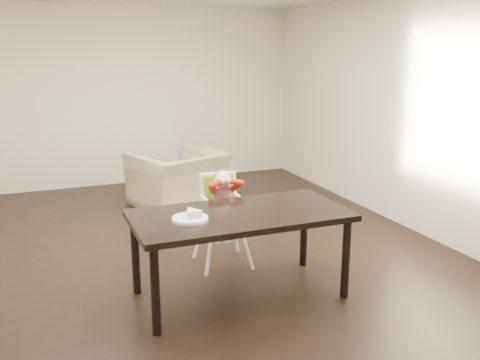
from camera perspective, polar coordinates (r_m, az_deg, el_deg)
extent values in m
plane|color=black|center=(5.30, -8.16, -9.40)|extent=(7.00, 7.00, 0.00)
cube|color=beige|center=(8.34, -14.38, 8.56)|extent=(6.00, 0.02, 2.70)
cube|color=beige|center=(1.82, 18.40, -11.27)|extent=(6.00, 0.02, 2.70)
cube|color=beige|center=(6.31, 19.01, 6.54)|extent=(0.02, 7.00, 2.70)
cube|color=black|center=(4.48, -0.01, -3.80)|extent=(1.80, 0.90, 0.05)
cylinder|color=black|center=(4.06, -9.02, -11.64)|extent=(0.07, 0.07, 0.70)
cylinder|color=black|center=(4.66, 11.22, -8.26)|extent=(0.07, 0.07, 0.70)
cylinder|color=black|center=(4.73, -11.08, -7.91)|extent=(0.07, 0.07, 0.70)
cylinder|color=black|center=(5.25, 6.83, -5.47)|extent=(0.07, 0.07, 0.70)
cylinder|color=white|center=(5.08, -3.25, -7.26)|extent=(0.04, 0.04, 0.50)
cylinder|color=white|center=(5.18, 0.62, -6.80)|extent=(0.04, 0.04, 0.50)
cylinder|color=white|center=(5.40, -4.28, -5.93)|extent=(0.04, 0.04, 0.50)
cylinder|color=white|center=(5.50, -0.62, -5.53)|extent=(0.04, 0.04, 0.50)
cube|color=white|center=(5.20, -1.90, -3.76)|extent=(0.38, 0.34, 0.05)
cube|color=#7CBB17|center=(5.19, -1.91, -3.43)|extent=(0.30, 0.29, 0.03)
cube|color=white|center=(5.27, -2.36, -1.18)|extent=(0.36, 0.07, 0.38)
cube|color=#7CBB17|center=(5.25, -2.28, -1.34)|extent=(0.31, 0.04, 0.34)
cube|color=black|center=(5.17, -2.69, -1.59)|extent=(0.04, 0.16, 0.02)
cube|color=black|center=(5.20, -1.45, -1.48)|extent=(0.04, 0.16, 0.02)
cylinder|color=red|center=(5.15, -1.92, -2.00)|extent=(0.22, 0.22, 0.24)
sphere|color=beige|center=(5.09, -1.88, 0.09)|extent=(0.17, 0.17, 0.16)
ellipsoid|color=brown|center=(5.10, -1.95, 0.34)|extent=(0.17, 0.17, 0.12)
sphere|color=beige|center=(5.00, -1.94, -0.12)|extent=(0.08, 0.08, 0.07)
sphere|color=beige|center=(5.01, -1.25, -0.06)|extent=(0.08, 0.08, 0.07)
cylinder|color=white|center=(4.29, -5.35, -4.18)|extent=(0.36, 0.36, 0.02)
torus|color=white|center=(4.29, -5.35, -4.02)|extent=(0.36, 0.36, 0.01)
imported|color=tan|center=(7.19, -6.66, 1.09)|extent=(1.30, 1.07, 0.98)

